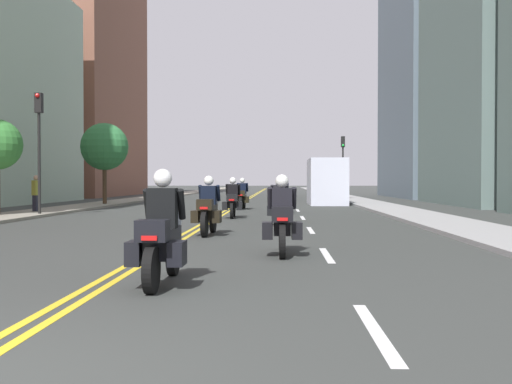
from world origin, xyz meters
TOP-DOWN VIEW (x-y plane):
  - ground_plane at (0.00, 48.00)m, footprint 264.00×264.00m
  - sidewalk_left at (-8.05, 48.00)m, footprint 2.44×144.00m
  - sidewalk_right at (8.05, 48.00)m, footprint 2.44×144.00m
  - centreline_yellow_inner at (-0.12, 48.00)m, footprint 0.12×132.00m
  - centreline_yellow_outer at (0.12, 48.00)m, footprint 0.12×132.00m
  - lane_dashes_white at (3.42, 29.00)m, footprint 0.14×56.40m
  - building_left_2 at (-16.14, 55.43)m, footprint 7.22×20.03m
  - building_right_2 at (16.60, 50.48)m, footprint 8.13×16.43m
  - motorcycle_0 at (0.85, 4.48)m, footprint 0.76×2.16m
  - motorcycle_1 at (2.55, 8.04)m, footprint 0.76×2.21m
  - motorcycle_2 at (0.60, 12.30)m, footprint 0.78×2.18m
  - motorcycle_3 at (2.50, 16.13)m, footprint 0.77×2.11m
  - motorcycle_4 at (0.68, 19.88)m, footprint 0.77×2.13m
  - motorcycle_5 at (2.65, 23.60)m, footprint 0.78×2.20m
  - motorcycle_6 at (0.61, 27.10)m, footprint 0.78×2.14m
  - traffic_light_near at (-7.23, 20.46)m, footprint 0.28×0.38m
  - traffic_light_far at (7.23, 41.48)m, footprint 0.28×0.38m
  - pedestrian_0 at (-8.14, 22.39)m, footprint 0.32×0.41m
  - street_tree_1 at (-7.65, 31.19)m, footprint 2.75×2.75m
  - parked_truck at (5.43, 34.40)m, footprint 2.20×6.50m

SIDE VIEW (x-z plane):
  - ground_plane at x=0.00m, z-range 0.00..0.00m
  - centreline_yellow_inner at x=-0.12m, z-range 0.00..0.01m
  - centreline_yellow_outer at x=0.12m, z-range 0.00..0.01m
  - lane_dashes_white at x=3.42m, z-range 0.00..0.01m
  - sidewalk_left at x=-8.05m, z-range 0.00..0.12m
  - sidewalk_right at x=8.05m, z-range 0.00..0.12m
  - motorcycle_3 at x=2.50m, z-range -0.15..1.43m
  - motorcycle_6 at x=0.61m, z-range -0.16..1.45m
  - motorcycle_0 at x=0.85m, z-range -0.16..1.46m
  - motorcycle_1 at x=2.55m, z-range -0.14..1.44m
  - motorcycle_2 at x=0.60m, z-range -0.14..1.45m
  - motorcycle_4 at x=0.68m, z-range -0.14..1.45m
  - motorcycle_5 at x=2.65m, z-range -0.15..1.50m
  - pedestrian_0 at x=-8.14m, z-range 0.03..1.73m
  - parked_truck at x=5.43m, z-range -0.13..2.67m
  - traffic_light_far at x=7.23m, z-range 0.89..5.64m
  - street_tree_1 at x=-7.65m, z-range 1.02..5.84m
  - traffic_light_near at x=-7.23m, z-range 0.95..5.95m
  - building_right_2 at x=16.60m, z-range 0.00..27.93m
  - building_left_2 at x=-16.14m, z-range 0.00..30.54m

